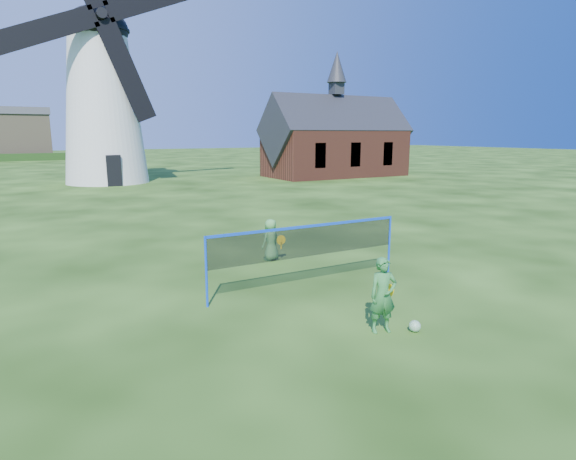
% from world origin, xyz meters
% --- Properties ---
extents(ground, '(220.00, 220.00, 0.00)m').
position_xyz_m(ground, '(0.00, 0.00, 0.00)').
color(ground, black).
rests_on(ground, ground).
extents(windmill, '(14.19, 5.96, 18.61)m').
position_xyz_m(windmill, '(0.67, 29.32, 6.27)').
color(windmill, white).
rests_on(windmill, ground).
extents(chapel, '(12.35, 5.99, 10.44)m').
position_xyz_m(chapel, '(19.03, 25.84, 2.94)').
color(chapel, brown).
rests_on(chapel, ground).
extents(badminton_net, '(5.05, 0.05, 1.55)m').
position_xyz_m(badminton_net, '(0.77, 0.57, 1.14)').
color(badminton_net, blue).
rests_on(badminton_net, ground).
extents(player_girl, '(0.72, 0.47, 1.43)m').
position_xyz_m(player_girl, '(0.68, -2.25, 0.71)').
color(player_girl, '#33803C').
rests_on(player_girl, ground).
extents(player_boy, '(0.70, 0.56, 1.22)m').
position_xyz_m(player_boy, '(1.20, 3.32, 0.61)').
color(player_boy, '#54A54F').
rests_on(player_boy, ground).
extents(play_ball, '(0.22, 0.22, 0.22)m').
position_xyz_m(play_ball, '(1.21, -2.55, 0.11)').
color(play_ball, green).
rests_on(play_ball, ground).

